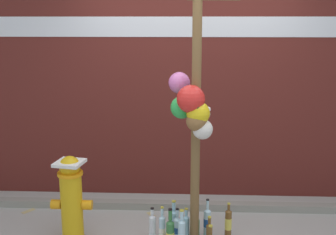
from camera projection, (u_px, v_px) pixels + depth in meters
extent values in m
cube|color=#561E19|center=(190.00, 54.00, 4.98)|extent=(10.00, 0.20, 3.36)
cube|color=silver|center=(113.00, 27.00, 4.84)|extent=(5.68, 0.01, 0.22)
cube|color=gray|center=(189.00, 206.00, 4.83)|extent=(8.00, 0.12, 0.08)
cylinder|color=brown|center=(196.00, 110.00, 3.80)|extent=(0.08, 0.08, 2.59)
sphere|color=green|center=(182.00, 107.00, 3.82)|extent=(0.20, 0.20, 0.20)
sphere|color=yellow|center=(198.00, 113.00, 3.68)|extent=(0.20, 0.20, 0.20)
sphere|color=red|center=(191.00, 99.00, 3.66)|extent=(0.24, 0.24, 0.24)
sphere|color=#D66BB2|center=(179.00, 83.00, 3.90)|extent=(0.20, 0.20, 0.20)
sphere|color=brown|center=(196.00, 121.00, 3.69)|extent=(0.18, 0.18, 0.18)
sphere|color=brown|center=(197.00, 105.00, 3.65)|extent=(0.13, 0.13, 0.13)
sphere|color=brown|center=(192.00, 101.00, 3.65)|extent=(0.05, 0.05, 0.05)
sphere|color=brown|center=(202.00, 101.00, 3.64)|extent=(0.05, 0.05, 0.05)
sphere|color=brown|center=(197.00, 107.00, 3.60)|extent=(0.04, 0.04, 0.04)
sphere|color=silver|center=(203.00, 129.00, 3.71)|extent=(0.18, 0.18, 0.18)
sphere|color=silver|center=(203.00, 114.00, 3.68)|extent=(0.13, 0.13, 0.13)
sphere|color=silver|center=(198.00, 109.00, 3.67)|extent=(0.05, 0.05, 0.05)
sphere|color=silver|center=(208.00, 109.00, 3.67)|extent=(0.05, 0.05, 0.05)
sphere|color=#9D9992|center=(203.00, 115.00, 3.63)|extent=(0.04, 0.04, 0.04)
cylinder|color=gold|center=(72.00, 208.00, 4.10)|extent=(0.20, 0.20, 0.66)
cylinder|color=orange|center=(70.00, 173.00, 4.02)|extent=(0.24, 0.24, 0.03)
sphere|color=gold|center=(70.00, 166.00, 4.01)|extent=(0.19, 0.19, 0.19)
cylinder|color=orange|center=(56.00, 204.00, 4.10)|extent=(0.09, 0.09, 0.09)
cylinder|color=orange|center=(87.00, 205.00, 4.08)|extent=(0.09, 0.09, 0.09)
cube|color=white|center=(70.00, 163.00, 4.00)|extent=(0.29, 0.29, 0.03)
cylinder|color=#B2DBEA|center=(177.00, 229.00, 4.16)|extent=(0.07, 0.07, 0.20)
cone|color=#B2DBEA|center=(177.00, 218.00, 4.13)|extent=(0.07, 0.07, 0.03)
cylinder|color=#B2DBEA|center=(177.00, 213.00, 4.12)|extent=(0.03, 0.03, 0.07)
cylinder|color=#1E478C|center=(177.00, 230.00, 4.16)|extent=(0.08, 0.08, 0.06)
cylinder|color=black|center=(177.00, 209.00, 4.11)|extent=(0.03, 0.03, 0.01)
cylinder|color=#337038|center=(170.00, 235.00, 4.00)|extent=(0.08, 0.08, 0.25)
cone|color=#337038|center=(170.00, 222.00, 3.97)|extent=(0.08, 0.08, 0.03)
cylinder|color=#337038|center=(170.00, 215.00, 3.95)|extent=(0.03, 0.03, 0.10)
cylinder|color=black|center=(170.00, 210.00, 3.94)|extent=(0.04, 0.04, 0.01)
cylinder|color=#93CCE0|center=(174.00, 223.00, 4.26)|extent=(0.07, 0.07, 0.23)
cone|color=#93CCE0|center=(174.00, 211.00, 4.24)|extent=(0.07, 0.07, 0.03)
cylinder|color=#93CCE0|center=(174.00, 206.00, 4.22)|extent=(0.03, 0.03, 0.08)
cylinder|color=gold|center=(174.00, 201.00, 4.21)|extent=(0.04, 0.04, 0.01)
cylinder|color=brown|center=(228.00, 226.00, 4.14)|extent=(0.06, 0.06, 0.29)
cone|color=brown|center=(229.00, 210.00, 4.10)|extent=(0.06, 0.06, 0.03)
cylinder|color=brown|center=(229.00, 207.00, 4.09)|extent=(0.03, 0.03, 0.05)
cylinder|color=#D8C64C|center=(228.00, 224.00, 4.13)|extent=(0.06, 0.06, 0.11)
cylinder|color=gold|center=(229.00, 204.00, 4.08)|extent=(0.03, 0.03, 0.01)
cylinder|color=#93CCE0|center=(186.00, 230.00, 4.11)|extent=(0.06, 0.06, 0.25)
cone|color=#93CCE0|center=(186.00, 216.00, 4.08)|extent=(0.06, 0.06, 0.02)
cylinder|color=#93CCE0|center=(186.00, 212.00, 4.07)|extent=(0.03, 0.03, 0.06)
cylinder|color=gold|center=(186.00, 209.00, 4.06)|extent=(0.03, 0.03, 0.01)
cone|color=#B2DBEA|center=(182.00, 221.00, 3.92)|extent=(0.07, 0.07, 0.03)
cylinder|color=#B2DBEA|center=(182.00, 215.00, 3.91)|extent=(0.03, 0.03, 0.08)
cylinder|color=gold|center=(182.00, 210.00, 3.90)|extent=(0.04, 0.04, 0.01)
cone|color=brown|center=(209.00, 224.00, 3.99)|extent=(0.06, 0.06, 0.02)
cylinder|color=brown|center=(209.00, 220.00, 3.98)|extent=(0.03, 0.03, 0.05)
cylinder|color=gold|center=(210.00, 217.00, 3.97)|extent=(0.03, 0.03, 0.01)
cylinder|color=#337038|center=(195.00, 229.00, 4.17)|extent=(0.08, 0.08, 0.19)
cone|color=#337038|center=(196.00, 219.00, 4.15)|extent=(0.08, 0.08, 0.03)
cylinder|color=#337038|center=(196.00, 214.00, 4.14)|extent=(0.04, 0.04, 0.07)
cylinder|color=black|center=(196.00, 209.00, 4.13)|extent=(0.04, 0.04, 0.01)
cylinder|color=#B2DBEA|center=(207.00, 224.00, 4.20)|extent=(0.07, 0.07, 0.27)
cone|color=#B2DBEA|center=(207.00, 210.00, 4.16)|extent=(0.07, 0.07, 0.03)
cylinder|color=#B2DBEA|center=(208.00, 204.00, 4.15)|extent=(0.03, 0.03, 0.08)
cylinder|color=#1E478C|center=(207.00, 222.00, 4.19)|extent=(0.07, 0.07, 0.08)
cylinder|color=black|center=(208.00, 200.00, 4.14)|extent=(0.03, 0.03, 0.01)
cylinder|color=silver|center=(152.00, 230.00, 4.10)|extent=(0.07, 0.07, 0.25)
cone|color=silver|center=(152.00, 216.00, 4.07)|extent=(0.07, 0.07, 0.03)
cylinder|color=silver|center=(152.00, 212.00, 4.06)|extent=(0.03, 0.03, 0.06)
cylinder|color=black|center=(152.00, 208.00, 4.05)|extent=(0.03, 0.03, 0.01)
cylinder|color=brown|center=(211.00, 230.00, 3.80)|extent=(0.03, 0.03, 0.07)
cylinder|color=gold|center=(211.00, 226.00, 3.80)|extent=(0.04, 0.04, 0.01)
cylinder|color=#B2DBEA|center=(162.00, 230.00, 4.09)|extent=(0.06, 0.06, 0.25)
cone|color=#B2DBEA|center=(162.00, 217.00, 4.06)|extent=(0.06, 0.06, 0.02)
cylinder|color=#B2DBEA|center=(162.00, 212.00, 4.05)|extent=(0.03, 0.03, 0.07)
cylinder|color=silver|center=(162.00, 232.00, 4.09)|extent=(0.06, 0.06, 0.08)
cylinder|color=gold|center=(162.00, 208.00, 4.04)|extent=(0.03, 0.03, 0.01)
cube|color=tan|center=(151.00, 214.00, 4.70)|extent=(0.11, 0.14, 0.01)
cube|color=tan|center=(28.00, 211.00, 4.79)|extent=(0.14, 0.16, 0.01)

